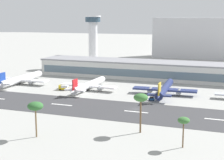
# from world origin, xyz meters

# --- Properties ---
(ground_plane) EXTENTS (1400.00, 1400.00, 0.00)m
(ground_plane) POSITION_xyz_m (0.00, 0.00, 0.00)
(ground_plane) COLOR #9E9E99
(runway_strip) EXTENTS (800.00, 35.28, 0.08)m
(runway_strip) POSITION_xyz_m (0.00, -4.90, 0.04)
(runway_strip) COLOR #38383A
(runway_strip) RESTS_ON ground_plane
(runway_centreline_dash_3) EXTENTS (12.00, 1.20, 0.01)m
(runway_centreline_dash_3) POSITION_xyz_m (-38.46, -4.90, 0.09)
(runway_centreline_dash_3) COLOR white
(runway_centreline_dash_3) RESTS_ON runway_strip
(runway_centreline_dash_4) EXTENTS (12.00, 1.20, 0.01)m
(runway_centreline_dash_4) POSITION_xyz_m (1.83, -4.90, 0.09)
(runway_centreline_dash_4) COLOR white
(runway_centreline_dash_4) RESTS_ON runway_strip
(runway_centreline_dash_5) EXTENTS (12.00, 1.20, 0.01)m
(runway_centreline_dash_5) POSITION_xyz_m (39.92, -4.90, 0.09)
(runway_centreline_dash_5) COLOR white
(runway_centreline_dash_5) RESTS_ON runway_strip
(terminal_building) EXTENTS (160.94, 27.72, 12.64)m
(terminal_building) POSITION_xyz_m (-18.67, 88.44, 6.32)
(terminal_building) COLOR silver
(terminal_building) RESTS_ON ground_plane
(control_tower) EXTENTS (14.60, 14.60, 46.04)m
(control_tower) POSITION_xyz_m (-77.07, 128.61, 27.11)
(control_tower) COLOR silver
(control_tower) RESTS_ON ground_plane
(distant_hotel_block) EXTENTS (104.39, 27.99, 43.70)m
(distant_hotel_block) POSITION_xyz_m (8.67, 230.83, 21.85)
(distant_hotel_block) COLOR #BCBCC1
(distant_hotel_block) RESTS_ON ground_plane
(airliner_navy_tail_gate_0) EXTENTS (39.80, 51.70, 10.79)m
(airliner_navy_tail_gate_0) POSITION_xyz_m (-91.37, 35.15, 3.44)
(airliner_navy_tail_gate_0) COLOR white
(airliner_navy_tail_gate_0) RESTS_ON ground_plane
(airliner_red_tail_gate_1) EXTENTS (36.80, 47.79, 9.97)m
(airliner_red_tail_gate_1) POSITION_xyz_m (-39.98, 32.65, 3.18)
(airliner_red_tail_gate_1) COLOR white
(airliner_red_tail_gate_1) RESTS_ON ground_plane
(airliner_gold_tail_gate_2) EXTENTS (37.72, 50.41, 10.52)m
(airliner_gold_tail_gate_2) POSITION_xyz_m (7.21, 36.35, 3.36)
(airliner_gold_tail_gate_2) COLOR navy
(airliner_gold_tail_gate_2) RESTS_ON ground_plane
(service_box_truck_0) EXTENTS (6.23, 3.24, 3.25)m
(service_box_truck_0) POSITION_xyz_m (-54.62, 28.15, 1.79)
(service_box_truck_0) COLOR gold
(service_box_truck_0) RESTS_ON ground_plane
(service_baggage_tug_1) EXTENTS (3.33, 2.13, 2.20)m
(service_baggage_tug_1) POSITION_xyz_m (3.47, 20.09, 1.05)
(service_baggage_tug_1) COLOR #23569E
(service_baggage_tug_1) RESTS_ON ground_plane
(palm_tree_0) EXTENTS (5.96, 5.96, 13.81)m
(palm_tree_0) POSITION_xyz_m (-24.27, -51.82, 11.95)
(palm_tree_0) COLOR brown
(palm_tree_0) RESTS_ON ground_plane
(palm_tree_2) EXTENTS (4.22, 4.22, 11.10)m
(palm_tree_2) POSITION_xyz_m (29.99, -43.76, 9.66)
(palm_tree_2) COLOR brown
(palm_tree_2) RESTS_ON ground_plane
(palm_tree_3) EXTENTS (5.70, 5.70, 15.85)m
(palm_tree_3) POSITION_xyz_m (11.72, -33.39, 13.81)
(palm_tree_3) COLOR brown
(palm_tree_3) RESTS_ON ground_plane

